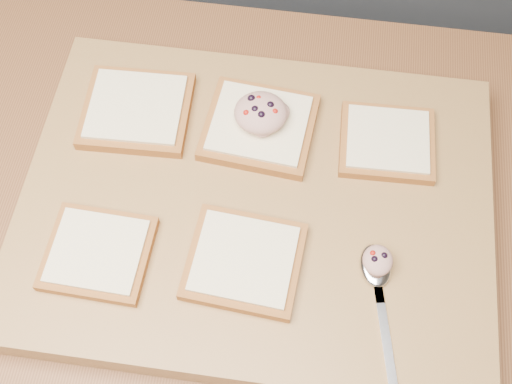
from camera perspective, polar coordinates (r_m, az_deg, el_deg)
island_counter at (r=1.19m, az=-5.29°, el=-13.71°), size 2.00×0.80×0.90m
cutting_board at (r=0.76m, az=0.00°, el=-1.30°), size 0.55×0.42×0.04m
bread_far_left at (r=0.81m, az=-10.56°, el=7.19°), size 0.13×0.12×0.02m
bread_far_center at (r=0.78m, az=0.30°, el=5.85°), size 0.14×0.13×0.02m
bread_far_right at (r=0.79m, az=11.58°, el=4.40°), size 0.12×0.11×0.02m
bread_near_left at (r=0.73m, az=-13.87°, el=-5.27°), size 0.12×0.11×0.02m
bread_near_center at (r=0.70m, az=-1.05°, el=-6.13°), size 0.13×0.12×0.02m
tuna_salad_dollop at (r=0.77m, az=0.42°, el=7.08°), size 0.06×0.06×0.03m
spoon at (r=0.71m, az=10.70°, el=-7.37°), size 0.05×0.17×0.01m
spoon_salad at (r=0.70m, az=10.76°, el=-5.97°), size 0.03×0.04×0.02m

